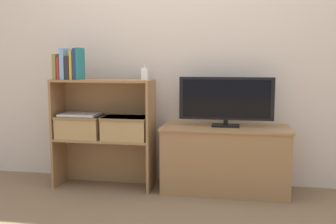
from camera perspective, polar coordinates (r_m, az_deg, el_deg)
name	(u,v)px	position (r m, az deg, el deg)	size (l,w,h in m)	color
ground_plane	(165,196)	(3.17, -0.49, -12.05)	(16.00, 16.00, 0.00)	brown
wall_back	(174,44)	(3.44, 0.91, 9.77)	(10.00, 0.05, 2.40)	beige
tv_stand	(225,159)	(3.25, 8.27, -6.74)	(1.02, 0.43, 0.54)	olive
tv	(226,100)	(3.16, 8.43, 1.75)	(0.75, 0.14, 0.40)	black
bookshelf_lower_tier	(107,154)	(3.43, -8.90, -6.03)	(0.83, 0.30, 0.42)	olive
bookshelf_upper_tier	(106,101)	(3.35, -9.04, 1.59)	(0.83, 0.30, 0.49)	olive
book_olive	(58,67)	(3.38, -15.69, 6.34)	(0.03, 0.16, 0.21)	olive
book_crimson	(61,68)	(3.37, -15.22, 6.13)	(0.02, 0.14, 0.18)	#B22328
book_skyblue	(65,64)	(3.36, -14.70, 6.76)	(0.04, 0.15, 0.25)	#709ECC
book_charcoal	(70,68)	(3.34, -13.99, 6.24)	(0.04, 0.15, 0.19)	#232328
book_mustard	(74,65)	(3.32, -13.49, 6.64)	(0.02, 0.15, 0.23)	gold
book_navy	(77,64)	(3.31, -13.06, 6.80)	(0.03, 0.13, 0.25)	navy
book_teal	(80,64)	(3.30, -12.61, 6.85)	(0.02, 0.15, 0.26)	#1E7075
baby_monitor	(145,74)	(3.18, -3.40, 5.57)	(0.05, 0.04, 0.13)	white
storage_basket_left	(81,125)	(3.38, -12.55, -1.90)	(0.37, 0.27, 0.19)	tan
storage_basket_right	(126,127)	(3.25, -6.11, -2.14)	(0.37, 0.27, 0.19)	tan
laptop	(80,114)	(3.37, -12.59, -0.34)	(0.32, 0.24, 0.02)	#BCBCC1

